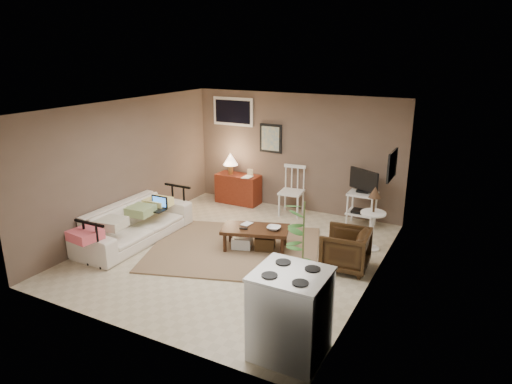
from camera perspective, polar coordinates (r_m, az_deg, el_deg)
The scene contains 20 objects.
floor at distance 7.66m, azimuth -2.67°, elevation -7.54°, with size 5.00×5.00×0.00m, color #C1B293.
art_back at distance 9.55m, azimuth 1.85°, elevation 6.71°, with size 0.50×0.03×0.60m, color black.
art_right at distance 7.35m, azimuth 16.66°, elevation 3.22°, with size 0.03×0.60×0.45m, color black.
window at distance 9.89m, azimuth -2.89°, elevation 10.01°, with size 0.96×0.03×0.60m, color silver.
rug at distance 7.77m, azimuth -2.69°, elevation -7.06°, with size 2.78×2.22×0.03m, color #7F644A.
coffee_table at distance 7.66m, azimuth -0.14°, elevation -5.62°, with size 1.22×0.88×0.42m.
sofa at distance 8.22m, azimuth -14.99°, elevation -3.05°, with size 2.23×0.65×0.87m, color silver.
sofa_pillows at distance 7.98m, azimuth -15.99°, elevation -3.01°, with size 0.43×2.12×0.15m, color beige, non-canonical shape.
sofa_end_rails at distance 8.16m, azimuth -14.29°, elevation -3.61°, with size 0.60×2.23×0.75m, color black, non-canonical shape.
laptop at distance 8.31m, azimuth -12.20°, elevation -1.67°, with size 0.34×0.25×0.23m.
red_console at distance 9.92m, azimuth -2.32°, elevation 0.76°, with size 0.95×0.42×1.10m.
spindle_chair at distance 9.23m, azimuth 4.48°, elevation -0.03°, with size 0.49×0.49×1.00m.
tv_stand at distance 8.77m, azimuth 13.15°, elevation -0.58°, with size 0.60×0.43×1.11m.
side_table at distance 7.75m, azimuth 14.48°, elevation -2.33°, with size 0.41×0.41×1.11m.
armchair at distance 7.12m, azimuth 11.13°, elevation -6.83°, with size 0.67×0.63×0.69m, color black.
potted_plant at distance 6.00m, azimuth 5.90°, elevation -7.07°, with size 0.36×0.36×1.43m.
stove at distance 5.12m, azimuth 4.31°, elevation -14.94°, with size 0.77×0.72×1.01m.
bowl at distance 7.49m, azimuth 2.24°, elevation -3.93°, with size 0.22×0.05×0.22m, color #321E0D.
book_table at distance 7.75m, azimuth -1.61°, elevation -3.27°, with size 0.15×0.02×0.20m, color #321E0D.
book_console at distance 9.62m, azimuth -1.60°, elevation 2.58°, with size 0.19×0.02×0.25m, color #321E0D.
Camera 1 is at (3.53, -5.97, 3.25)m, focal length 32.00 mm.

